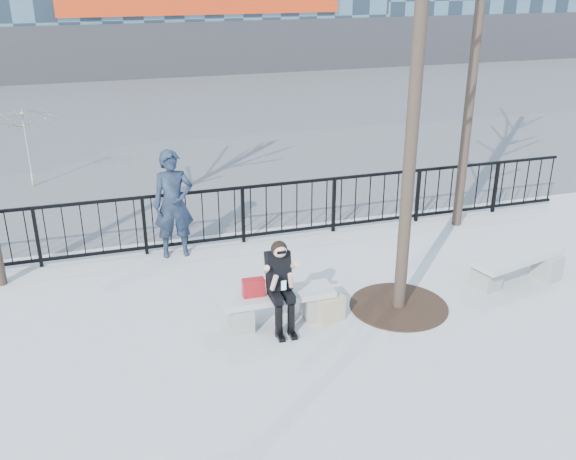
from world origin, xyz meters
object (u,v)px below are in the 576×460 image
object	(u,v)px
standing_man	(173,204)
bench_main	(278,304)
bench_second	(518,265)
seated_woman	(281,287)

from	to	relation	value
standing_man	bench_main	bearing A→B (deg)	-68.52
bench_second	seated_woman	xyz separation A→B (m)	(-4.10, -0.22, 0.35)
bench_main	bench_second	xyz separation A→B (m)	(4.10, 0.06, 0.02)
bench_second	seated_woman	size ratio (longest dim) A/B	1.30
bench_main	bench_second	size ratio (longest dim) A/B	0.95
bench_second	seated_woman	distance (m)	4.12
bench_second	standing_man	distance (m)	5.90
bench_main	bench_second	bearing A→B (deg)	0.83
bench_second	seated_woman	bearing A→B (deg)	168.70
seated_woman	standing_man	xyz separation A→B (m)	(-1.08, 2.96, 0.30)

